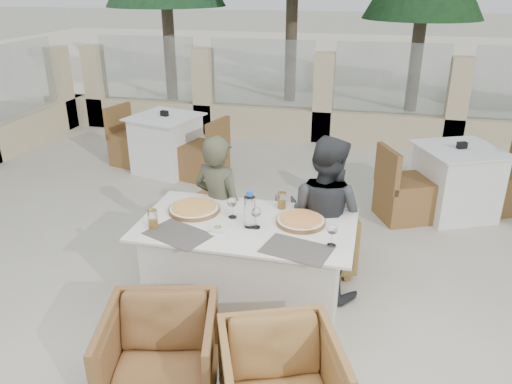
% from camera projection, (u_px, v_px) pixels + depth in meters
% --- Properties ---
extents(ground, '(80.00, 80.00, 0.00)m').
position_uv_depth(ground, '(250.00, 318.00, 3.91)').
color(ground, beige).
rests_on(ground, ground).
extents(sand_patch, '(30.00, 16.00, 0.01)m').
position_uv_depth(sand_patch, '(354.00, 59.00, 16.41)').
color(sand_patch, '#FAEDCD').
rests_on(sand_patch, ground).
extents(perimeter_wall_far, '(10.00, 0.34, 1.60)m').
position_uv_depth(perimeter_wall_far, '(324.00, 91.00, 7.88)').
color(perimeter_wall_far, beige).
rests_on(perimeter_wall_far, ground).
extents(dining_table, '(1.60, 0.90, 0.77)m').
position_uv_depth(dining_table, '(247.00, 268.00, 3.85)').
color(dining_table, silver).
rests_on(dining_table, ground).
extents(placemat_near_left, '(0.53, 0.45, 0.00)m').
position_uv_depth(placemat_near_left, '(178.00, 234.00, 3.55)').
color(placemat_near_left, '#4F4943').
rests_on(placemat_near_left, dining_table).
extents(placemat_near_right, '(0.51, 0.40, 0.00)m').
position_uv_depth(placemat_near_right, '(297.00, 249.00, 3.35)').
color(placemat_near_right, '#504C45').
rests_on(placemat_near_right, dining_table).
extents(pizza_left, '(0.51, 0.51, 0.05)m').
position_uv_depth(pizza_left, '(194.00, 208.00, 3.89)').
color(pizza_left, '#C9661B').
rests_on(pizza_left, dining_table).
extents(pizza_right, '(0.44, 0.44, 0.05)m').
position_uv_depth(pizza_right, '(301.00, 220.00, 3.70)').
color(pizza_right, '#D04A1C').
rests_on(pizza_right, dining_table).
extents(water_bottle, '(0.11, 0.11, 0.28)m').
position_uv_depth(water_bottle, '(250.00, 209.00, 3.60)').
color(water_bottle, '#BFE3FB').
rests_on(water_bottle, dining_table).
extents(wine_glass_centre, '(0.08, 0.08, 0.18)m').
position_uv_depth(wine_glass_centre, '(232.00, 206.00, 3.76)').
color(wine_glass_centre, white).
rests_on(wine_glass_centre, dining_table).
extents(wine_glass_near, '(0.09, 0.09, 0.18)m').
position_uv_depth(wine_glass_near, '(256.00, 216.00, 3.61)').
color(wine_glass_near, silver).
rests_on(wine_glass_near, dining_table).
extents(wine_glass_corner, '(0.08, 0.08, 0.18)m').
position_uv_depth(wine_glass_corner, '(332.00, 234.00, 3.36)').
color(wine_glass_corner, silver).
rests_on(wine_glass_corner, dining_table).
extents(beer_glass_left, '(0.09, 0.09, 0.14)m').
position_uv_depth(beer_glass_left, '(153.00, 219.00, 3.61)').
color(beer_glass_left, orange).
rests_on(beer_glass_left, dining_table).
extents(beer_glass_right, '(0.08, 0.08, 0.13)m').
position_uv_depth(beer_glass_right, '(282.00, 200.00, 3.93)').
color(beer_glass_right, '#C6831B').
rests_on(beer_glass_right, dining_table).
extents(olive_dish, '(0.14, 0.14, 0.04)m').
position_uv_depth(olive_dish, '(218.00, 229.00, 3.58)').
color(olive_dish, silver).
rests_on(olive_dish, dining_table).
extents(armchair_far_left, '(0.92, 0.93, 0.65)m').
position_uv_depth(armchair_far_left, '(220.00, 236.00, 4.46)').
color(armchair_far_left, brown).
rests_on(armchair_far_left, ground).
extents(armchair_far_right, '(0.82, 0.83, 0.61)m').
position_uv_depth(armchair_far_right, '(314.00, 236.00, 4.50)').
color(armchair_far_right, olive).
rests_on(armchair_far_right, ground).
extents(armchair_near_left, '(0.82, 0.83, 0.63)m').
position_uv_depth(armchair_near_left, '(161.00, 357.00, 3.05)').
color(armchair_near_left, brown).
rests_on(armchair_near_left, ground).
extents(diner_left, '(0.55, 0.45, 1.30)m').
position_uv_depth(diner_left, '(219.00, 209.00, 4.22)').
color(diner_left, '#494B36').
rests_on(diner_left, ground).
extents(diner_right, '(0.81, 0.73, 1.36)m').
position_uv_depth(diner_right, '(324.00, 217.00, 4.00)').
color(diner_right, '#36383B').
rests_on(diner_right, ground).
extents(bg_table_a, '(1.79, 1.21, 0.77)m').
position_uv_depth(bg_table_a, '(167.00, 144.00, 6.75)').
color(bg_table_a, white).
rests_on(bg_table_a, ground).
extents(bg_table_b, '(1.83, 1.43, 0.77)m').
position_uv_depth(bg_table_b, '(456.00, 182.00, 5.49)').
color(bg_table_b, white).
rests_on(bg_table_b, ground).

